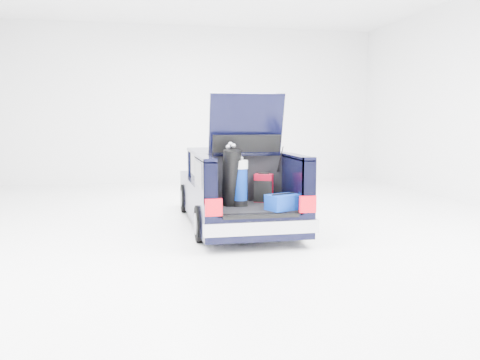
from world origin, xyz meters
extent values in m
plane|color=white|center=(0.00, 0.00, 0.00)|extent=(14.00, 14.00, 0.00)
cube|color=black|center=(0.00, 0.65, 0.50)|extent=(1.75, 3.00, 0.70)
cube|color=black|center=(0.00, 2.22, 0.40)|extent=(1.70, 0.30, 0.50)
cube|color=#A3A3AA|center=(0.00, 2.36, 0.33)|extent=(1.72, 0.10, 0.22)
cube|color=black|center=(0.00, 0.15, 1.12)|extent=(1.55, 1.95, 0.54)
cube|color=black|center=(0.00, 0.15, 1.41)|extent=(1.62, 2.05, 0.06)
cube|color=black|center=(0.00, -1.50, 0.35)|extent=(1.75, 1.30, 0.40)
cube|color=black|center=(0.00, -1.48, 0.57)|extent=(1.32, 1.18, 0.05)
cube|color=black|center=(-0.78, -1.50, 0.97)|extent=(0.20, 1.30, 0.85)
cube|color=black|center=(0.78, -1.50, 0.97)|extent=(0.20, 1.30, 0.85)
cube|color=black|center=(-0.78, -1.50, 1.41)|extent=(0.20, 1.30, 0.06)
cube|color=black|center=(0.78, -1.50, 1.41)|extent=(0.20, 1.30, 0.06)
cube|color=black|center=(0.00, -0.88, 0.97)|extent=(1.36, 0.08, 0.84)
cube|color=#A3A3AA|center=(0.00, -2.18, 0.38)|extent=(1.80, 0.12, 0.20)
cube|color=#B80714|center=(-0.74, -2.15, 0.72)|extent=(0.26, 0.07, 0.26)
cube|color=#B80714|center=(0.74, -2.15, 0.72)|extent=(0.26, 0.07, 0.26)
cube|color=black|center=(0.00, -2.15, 0.56)|extent=(1.20, 0.06, 0.06)
cube|color=black|center=(0.00, -1.05, 1.96)|extent=(1.28, 0.33, 1.03)
cube|color=black|center=(0.00, -1.01, 2.10)|extent=(0.95, 0.17, 0.54)
cylinder|color=black|center=(-0.82, 1.45, 0.31)|extent=(0.20, 0.62, 0.62)
cylinder|color=slate|center=(-0.82, 1.45, 0.31)|extent=(0.23, 0.36, 0.36)
cylinder|color=black|center=(0.82, 1.45, 0.31)|extent=(0.20, 0.62, 0.62)
cylinder|color=slate|center=(0.82, 1.45, 0.31)|extent=(0.23, 0.36, 0.36)
cylinder|color=black|center=(-0.82, -1.35, 0.31)|extent=(0.20, 0.62, 0.62)
cylinder|color=slate|center=(-0.82, -1.35, 0.31)|extent=(0.23, 0.36, 0.36)
cylinder|color=black|center=(0.82, -1.35, 0.31)|extent=(0.20, 0.62, 0.62)
cylinder|color=slate|center=(0.82, -1.35, 0.31)|extent=(0.23, 0.36, 0.36)
cube|color=maroon|center=(0.30, -1.08, 0.84)|extent=(0.36, 0.31, 0.49)
cube|color=black|center=(0.30, -1.08, 1.10)|extent=(0.20, 0.12, 0.03)
cube|color=black|center=(0.30, -1.17, 0.79)|extent=(0.30, 0.15, 0.37)
cylinder|color=black|center=(-0.33, -1.39, 1.07)|extent=(0.35, 0.46, 0.97)
cube|color=white|center=(-0.33, -1.27, 1.10)|extent=(0.11, 0.04, 0.33)
sphere|color=#99999E|center=(-0.38, -1.37, 1.58)|extent=(0.08, 0.08, 0.08)
sphere|color=#99999E|center=(-0.30, -1.42, 1.60)|extent=(0.08, 0.08, 0.08)
cylinder|color=black|center=(-0.19, -1.41, 0.65)|extent=(0.32, 0.32, 0.10)
cylinder|color=navy|center=(-0.19, -1.41, 0.97)|extent=(0.29, 0.29, 0.54)
cylinder|color=white|center=(-0.19, -1.41, 1.29)|extent=(0.32, 0.32, 0.14)
sphere|color=#99999E|center=(-0.16, -1.40, 1.39)|extent=(0.06, 0.06, 0.06)
sphere|color=#99999E|center=(-0.19, -1.38, 1.43)|extent=(0.06, 0.06, 0.06)
cube|color=navy|center=(0.42, -1.90, 0.72)|extent=(0.60, 0.50, 0.24)
cylinder|color=black|center=(0.42, -1.90, 0.85)|extent=(0.42, 0.19, 0.03)
camera|label=1|loc=(-1.84, -9.57, 2.02)|focal=38.00mm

